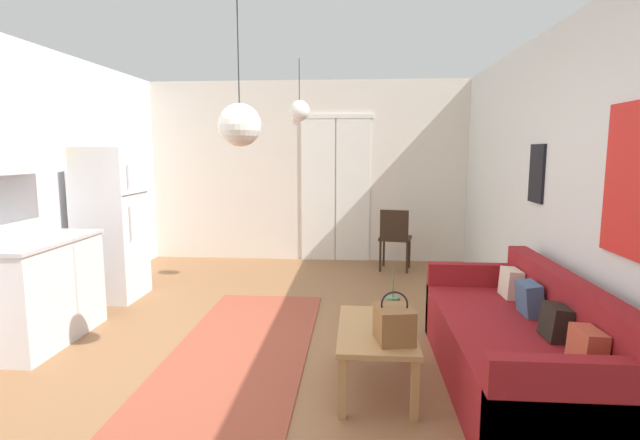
# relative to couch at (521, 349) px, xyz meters

# --- Properties ---
(ground_plane) EXTENTS (5.29, 8.11, 0.10)m
(ground_plane) POSITION_rel_couch_xyz_m (-1.89, 0.18, -0.33)
(ground_plane) COLOR #8E603D
(wall_back) EXTENTS (4.89, 0.13, 2.65)m
(wall_back) POSITION_rel_couch_xyz_m (-1.87, 3.99, 1.04)
(wall_back) COLOR silver
(wall_back) RESTS_ON ground_plane
(wall_right) EXTENTS (0.12, 7.71, 2.65)m
(wall_right) POSITION_rel_couch_xyz_m (0.51, 0.18, 1.05)
(wall_right) COLOR silver
(wall_right) RESTS_ON ground_plane
(area_rug) EXTENTS (1.10, 2.94, 0.01)m
(area_rug) POSITION_rel_couch_xyz_m (-2.08, 0.51, -0.27)
(area_rug) COLOR #9E4733
(area_rug) RESTS_ON ground_plane
(couch) EXTENTS (0.85, 2.09, 0.80)m
(couch) POSITION_rel_couch_xyz_m (0.00, 0.00, 0.00)
(couch) COLOR maroon
(couch) RESTS_ON ground_plane
(coffee_table) EXTENTS (0.52, 0.94, 0.42)m
(coffee_table) POSITION_rel_couch_xyz_m (-0.99, -0.05, 0.09)
(coffee_table) COLOR #B27F4C
(coffee_table) RESTS_ON ground_plane
(bamboo_vase) EXTENTS (0.10, 0.10, 0.41)m
(bamboo_vase) POSITION_rel_couch_xyz_m (-0.88, 0.05, 0.24)
(bamboo_vase) COLOR #47704C
(bamboo_vase) RESTS_ON coffee_table
(handbag) EXTENTS (0.26, 0.31, 0.33)m
(handbag) POSITION_rel_couch_xyz_m (-0.89, -0.27, 0.26)
(handbag) COLOR brown
(handbag) RESTS_ON coffee_table
(refrigerator) EXTENTS (0.62, 0.63, 1.67)m
(refrigerator) POSITION_rel_couch_xyz_m (-3.84, 1.83, 0.56)
(refrigerator) COLOR white
(refrigerator) RESTS_ON ground_plane
(kitchen_counter) EXTENTS (0.62, 1.15, 2.13)m
(kitchen_counter) POSITION_rel_couch_xyz_m (-3.88, 0.55, 0.53)
(kitchen_counter) COLOR silver
(kitchen_counter) RESTS_ON ground_plane
(accent_chair) EXTENTS (0.49, 0.47, 0.85)m
(accent_chair) POSITION_rel_couch_xyz_m (-0.62, 3.32, 0.21)
(accent_chair) COLOR black
(accent_chair) RESTS_ON ground_plane
(pendant_lamp_near) EXTENTS (0.29, 0.29, 0.99)m
(pendant_lamp_near) POSITION_rel_couch_xyz_m (-1.93, 0.03, 1.52)
(pendant_lamp_near) COLOR black
(pendant_lamp_far) EXTENTS (0.23, 0.23, 0.69)m
(pendant_lamp_far) POSITION_rel_couch_xyz_m (-1.79, 2.28, 1.80)
(pendant_lamp_far) COLOR black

